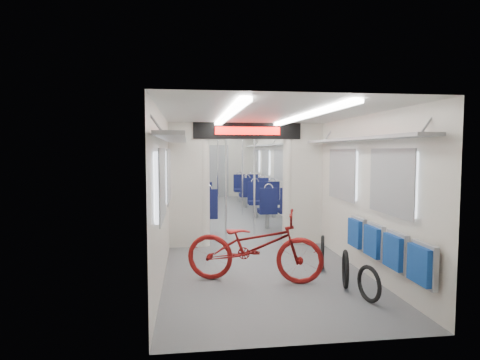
% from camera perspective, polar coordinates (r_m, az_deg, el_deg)
% --- Properties ---
extents(carriage, '(12.00, 12.02, 2.31)m').
position_cam_1_polar(carriage, '(9.26, -0.61, 2.44)').
color(carriage, '#515456').
rests_on(carriage, ground).
extents(bicycle, '(1.97, 1.14, 0.98)m').
position_cam_1_polar(bicycle, '(5.53, 2.05, -9.36)').
color(bicycle, maroon).
rests_on(bicycle, ground).
extents(flip_bench, '(0.12, 2.07, 0.47)m').
position_cam_1_polar(flip_bench, '(5.44, 19.83, -8.86)').
color(flip_bench, gray).
rests_on(flip_bench, carriage).
extents(bike_hoop_a, '(0.13, 0.44, 0.44)m').
position_cam_1_polar(bike_hoop_a, '(5.11, 17.87, -14.14)').
color(bike_hoop_a, black).
rests_on(bike_hoop_a, ground).
extents(bike_hoop_b, '(0.19, 0.50, 0.50)m').
position_cam_1_polar(bike_hoop_b, '(5.51, 14.76, -12.39)').
color(bike_hoop_b, black).
rests_on(bike_hoop_b, ground).
extents(bike_hoop_c, '(0.22, 0.50, 0.51)m').
position_cam_1_polar(bike_hoop_c, '(6.27, 11.65, -10.25)').
color(bike_hoop_c, black).
rests_on(bike_hoop_c, ground).
extents(seat_bay_near_left, '(0.90, 2.03, 1.09)m').
position_cam_1_polar(seat_bay_near_left, '(9.42, -6.37, -3.44)').
color(seat_bay_near_left, '#0C1036').
rests_on(seat_bay_near_left, ground).
extents(seat_bay_near_right, '(0.88, 1.91, 1.05)m').
position_cam_1_polar(seat_bay_near_right, '(10.02, 4.36, -3.06)').
color(seat_bay_near_right, '#0C1036').
rests_on(seat_bay_near_right, ground).
extents(seat_bay_far_left, '(0.91, 2.05, 1.09)m').
position_cam_1_polar(seat_bay_far_left, '(12.64, -6.65, -1.48)').
color(seat_bay_far_left, '#0C1036').
rests_on(seat_bay_far_left, ground).
extents(seat_bay_far_right, '(0.88, 1.92, 1.05)m').
position_cam_1_polar(seat_bay_far_right, '(13.29, 1.41, -1.26)').
color(seat_bay_far_right, '#0C1036').
rests_on(seat_bay_far_right, ground).
extents(stanchion_near_left, '(0.04, 0.04, 2.30)m').
position_cam_1_polar(stanchion_near_left, '(7.98, -2.01, -0.38)').
color(stanchion_near_left, silver).
rests_on(stanchion_near_left, ground).
extents(stanchion_near_right, '(0.04, 0.04, 2.30)m').
position_cam_1_polar(stanchion_near_right, '(8.47, 2.06, -0.11)').
color(stanchion_near_right, silver).
rests_on(stanchion_near_right, ground).
extents(stanchion_far_left, '(0.05, 0.05, 2.30)m').
position_cam_1_polar(stanchion_far_left, '(11.57, -3.18, 1.04)').
color(stanchion_far_left, silver).
rests_on(stanchion_far_left, ground).
extents(stanchion_far_right, '(0.04, 0.04, 2.30)m').
position_cam_1_polar(stanchion_far_right, '(11.09, 0.35, 0.91)').
color(stanchion_far_right, silver).
rests_on(stanchion_far_right, ground).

